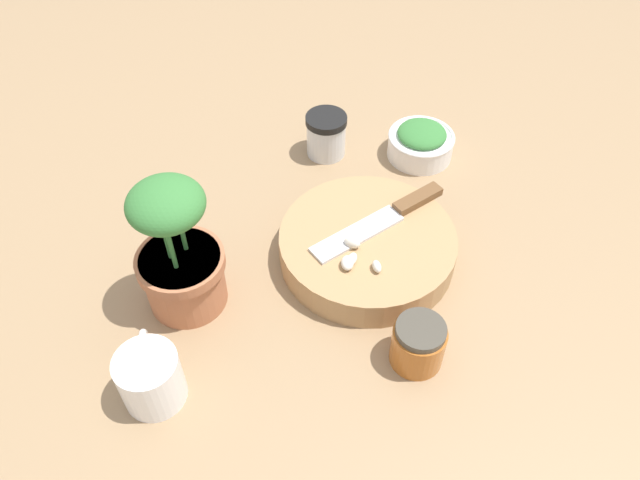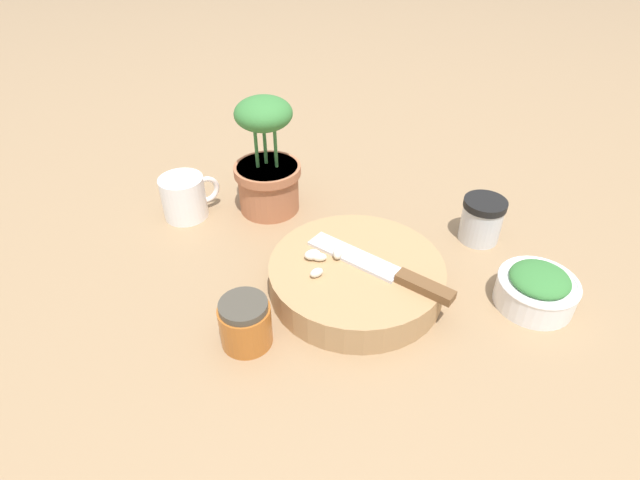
{
  "view_description": "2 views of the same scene",
  "coord_description": "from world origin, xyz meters",
  "px_view_note": "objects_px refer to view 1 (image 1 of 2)",
  "views": [
    {
      "loc": [
        -0.57,
        -0.08,
        0.7
      ],
      "look_at": [
        -0.0,
        -0.04,
        0.08
      ],
      "focal_mm": 35.0,
      "sensor_mm": 36.0,
      "label": 1
    },
    {
      "loc": [
        -0.13,
        -0.64,
        0.51
      ],
      "look_at": [
        0.0,
        -0.03,
        0.05
      ],
      "focal_mm": 28.0,
      "sensor_mm": 36.0,
      "label": 2
    }
  ],
  "objects_px": {
    "chef_knife": "(387,216)",
    "honey_jar": "(418,344)",
    "potted_herb": "(179,257)",
    "garlic_cloves": "(355,256)",
    "cutting_board": "(367,247)",
    "herb_bowl": "(421,142)",
    "spice_jar": "(326,135)",
    "coffee_mug": "(150,377)"
  },
  "relations": [
    {
      "from": "potted_herb",
      "to": "garlic_cloves",
      "type": "bearing_deg",
      "value": -77.86
    },
    {
      "from": "garlic_cloves",
      "to": "honey_jar",
      "type": "distance_m",
      "value": 0.15
    },
    {
      "from": "cutting_board",
      "to": "coffee_mug",
      "type": "xyz_separation_m",
      "value": [
        -0.25,
        0.25,
        0.02
      ]
    },
    {
      "from": "garlic_cloves",
      "to": "spice_jar",
      "type": "xyz_separation_m",
      "value": [
        0.28,
        0.06,
        -0.02
      ]
    },
    {
      "from": "spice_jar",
      "to": "coffee_mug",
      "type": "xyz_separation_m",
      "value": [
        -0.48,
        0.18,
        0.0
      ]
    },
    {
      "from": "spice_jar",
      "to": "herb_bowl",
      "type": "bearing_deg",
      "value": -88.05
    },
    {
      "from": "chef_knife",
      "to": "potted_herb",
      "type": "relative_size",
      "value": 0.92
    },
    {
      "from": "garlic_cloves",
      "to": "potted_herb",
      "type": "xyz_separation_m",
      "value": [
        -0.05,
        0.23,
        0.04
      ]
    },
    {
      "from": "cutting_board",
      "to": "chef_knife",
      "type": "xyz_separation_m",
      "value": [
        0.04,
        -0.03,
        0.03
      ]
    },
    {
      "from": "chef_knife",
      "to": "coffee_mug",
      "type": "relative_size",
      "value": 1.86
    },
    {
      "from": "chef_knife",
      "to": "herb_bowl",
      "type": "relative_size",
      "value": 1.71
    },
    {
      "from": "chef_knife",
      "to": "herb_bowl",
      "type": "xyz_separation_m",
      "value": [
        0.21,
        -0.06,
        -0.02
      ]
    },
    {
      "from": "chef_knife",
      "to": "honey_jar",
      "type": "relative_size",
      "value": 2.81
    },
    {
      "from": "herb_bowl",
      "to": "potted_herb",
      "type": "relative_size",
      "value": 0.54
    },
    {
      "from": "spice_jar",
      "to": "honey_jar",
      "type": "bearing_deg",
      "value": -160.16
    },
    {
      "from": "chef_knife",
      "to": "spice_jar",
      "type": "distance_m",
      "value": 0.23
    },
    {
      "from": "herb_bowl",
      "to": "coffee_mug",
      "type": "height_order",
      "value": "coffee_mug"
    },
    {
      "from": "spice_jar",
      "to": "potted_herb",
      "type": "relative_size",
      "value": 0.36
    },
    {
      "from": "cutting_board",
      "to": "herb_bowl",
      "type": "xyz_separation_m",
      "value": [
        0.24,
        -0.08,
        0.01
      ]
    },
    {
      "from": "cutting_board",
      "to": "garlic_cloves",
      "type": "relative_size",
      "value": 4.2
    },
    {
      "from": "cutting_board",
      "to": "honey_jar",
      "type": "height_order",
      "value": "honey_jar"
    },
    {
      "from": "honey_jar",
      "to": "chef_knife",
      "type": "bearing_deg",
      "value": 11.52
    },
    {
      "from": "garlic_cloves",
      "to": "spice_jar",
      "type": "bearing_deg",
      "value": 11.95
    },
    {
      "from": "chef_knife",
      "to": "coffee_mug",
      "type": "distance_m",
      "value": 0.4
    },
    {
      "from": "honey_jar",
      "to": "potted_herb",
      "type": "relative_size",
      "value": 0.33
    },
    {
      "from": "honey_jar",
      "to": "garlic_cloves",
      "type": "bearing_deg",
      "value": 35.38
    },
    {
      "from": "chef_knife",
      "to": "potted_herb",
      "type": "xyz_separation_m",
      "value": [
        -0.13,
        0.27,
        0.04
      ]
    },
    {
      "from": "cutting_board",
      "to": "honey_jar",
      "type": "bearing_deg",
      "value": -157.9
    },
    {
      "from": "cutting_board",
      "to": "chef_knife",
      "type": "bearing_deg",
      "value": -36.16
    },
    {
      "from": "herb_bowl",
      "to": "coffee_mug",
      "type": "distance_m",
      "value": 0.59
    },
    {
      "from": "cutting_board",
      "to": "chef_knife",
      "type": "distance_m",
      "value": 0.05
    },
    {
      "from": "honey_jar",
      "to": "potted_herb",
      "type": "height_order",
      "value": "potted_herb"
    },
    {
      "from": "cutting_board",
      "to": "coffee_mug",
      "type": "height_order",
      "value": "coffee_mug"
    },
    {
      "from": "chef_knife",
      "to": "honey_jar",
      "type": "xyz_separation_m",
      "value": [
        -0.21,
        -0.04,
        -0.02
      ]
    },
    {
      "from": "cutting_board",
      "to": "honey_jar",
      "type": "relative_size",
      "value": 3.73
    },
    {
      "from": "chef_knife",
      "to": "potted_herb",
      "type": "distance_m",
      "value": 0.31
    },
    {
      "from": "chef_knife",
      "to": "honey_jar",
      "type": "bearing_deg",
      "value": 151.02
    },
    {
      "from": "garlic_cloves",
      "to": "coffee_mug",
      "type": "bearing_deg",
      "value": 129.89
    },
    {
      "from": "herb_bowl",
      "to": "honey_jar",
      "type": "height_order",
      "value": "honey_jar"
    },
    {
      "from": "chef_knife",
      "to": "spice_jar",
      "type": "bearing_deg",
      "value": -12.96
    },
    {
      "from": "coffee_mug",
      "to": "cutting_board",
      "type": "bearing_deg",
      "value": -46.03
    },
    {
      "from": "garlic_cloves",
      "to": "herb_bowl",
      "type": "xyz_separation_m",
      "value": [
        0.29,
        -0.1,
        -0.03
      ]
    }
  ]
}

